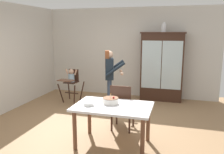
{
  "coord_description": "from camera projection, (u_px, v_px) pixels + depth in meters",
  "views": [
    {
      "loc": [
        1.46,
        -4.38,
        2.01
      ],
      "look_at": [
        0.0,
        0.7,
        0.95
      ],
      "focal_mm": 37.05,
      "sensor_mm": 36.0,
      "label": 1
    }
  ],
  "objects": [
    {
      "name": "ground_plane",
      "position": [
        103.0,
        127.0,
        4.92
      ],
      "size": [
        6.24,
        6.24,
        0.0
      ],
      "primitive_type": "plane",
      "color": "#93704C"
    },
    {
      "name": "high_chair_with_toddler",
      "position": [
        71.0,
        79.0,
        6.56
      ],
      "size": [
        0.62,
        0.72,
        0.95
      ],
      "rotation": [
        0.0,
        0.0,
        -0.08
      ],
      "color": "#382116",
      "rests_on": "ground_plane"
    },
    {
      "name": "china_cabinet",
      "position": [
        162.0,
        67.0,
        6.67
      ],
      "size": [
        1.24,
        0.48,
        1.98
      ],
      "color": "#382116",
      "rests_on": "ground_plane"
    },
    {
      "name": "ceramic_vase",
      "position": [
        164.0,
        28.0,
        6.46
      ],
      "size": [
        0.13,
        0.13,
        0.27
      ],
      "color": "white",
      "rests_on": "china_cabinet"
    },
    {
      "name": "dining_table",
      "position": [
        113.0,
        111.0,
        4.02
      ],
      "size": [
        1.34,
        0.85,
        0.74
      ],
      "color": "silver",
      "rests_on": "ground_plane"
    },
    {
      "name": "adult_person",
      "position": [
        110.0,
        73.0,
        5.78
      ],
      "size": [
        0.61,
        0.6,
        1.53
      ],
      "rotation": [
        0.0,
        0.0,
        1.88
      ],
      "color": "#33425B",
      "rests_on": "ground_plane"
    },
    {
      "name": "dining_chair_far_side",
      "position": [
        122.0,
        104.0,
        4.64
      ],
      "size": [
        0.45,
        0.45,
        0.96
      ],
      "rotation": [
        0.0,
        0.0,
        3.12
      ],
      "color": "#382116",
      "rests_on": "ground_plane"
    },
    {
      "name": "wall_back",
      "position": [
        129.0,
        53.0,
        7.13
      ],
      "size": [
        5.32,
        0.06,
        2.7
      ],
      "primitive_type": "cube",
      "color": "beige",
      "rests_on": "ground_plane"
    },
    {
      "name": "serving_bowl",
      "position": [
        89.0,
        104.0,
        3.99
      ],
      "size": [
        0.18,
        0.18,
        0.05
      ],
      "primitive_type": "cylinder",
      "color": "silver",
      "rests_on": "dining_table"
    },
    {
      "name": "birthday_cake",
      "position": [
        111.0,
        101.0,
        4.09
      ],
      "size": [
        0.28,
        0.28,
        0.19
      ],
      "color": "white",
      "rests_on": "dining_table"
    }
  ]
}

